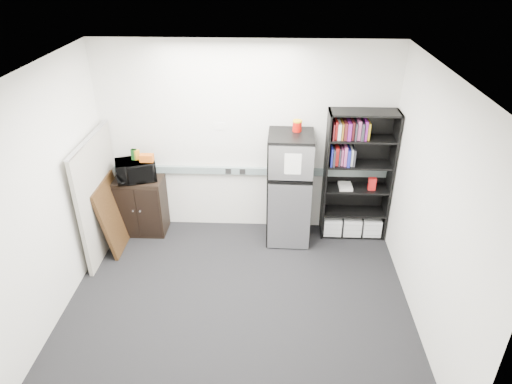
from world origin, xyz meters
TOP-DOWN VIEW (x-y plane):
  - floor at (0.00, 0.00)m, footprint 4.00×4.00m
  - wall_back at (0.00, 1.75)m, footprint 4.00×0.02m
  - wall_right at (2.00, 0.00)m, footprint 0.02×3.50m
  - wall_left at (-2.00, 0.00)m, footprint 0.02×3.50m
  - ceiling at (0.00, 0.00)m, footprint 4.00×3.50m
  - electrical_raceway at (0.00, 1.72)m, footprint 3.92×0.05m
  - wall_note at (-0.35, 1.74)m, footprint 0.14×0.00m
  - bookshelf at (1.53, 1.57)m, footprint 0.90×0.34m
  - cubicle_partition at (-1.90, 1.08)m, footprint 0.06×1.30m
  - cabinet at (-1.50, 1.50)m, footprint 0.68×0.46m
  - microwave at (-1.50, 1.48)m, footprint 0.61×0.51m
  - snack_box_a at (-1.50, 1.52)m, footprint 0.08×0.07m
  - snack_box_b at (-1.50, 1.52)m, footprint 0.08×0.06m
  - snack_box_c at (-1.46, 1.52)m, footprint 0.08×0.07m
  - snack_bag at (-1.32, 1.47)m, footprint 0.18×0.10m
  - refrigerator at (0.60, 1.42)m, footprint 0.61×0.63m
  - coffee_can at (0.68, 1.55)m, footprint 0.12×0.12m
  - framed_poster at (-1.77, 1.14)m, footprint 0.23×0.77m

SIDE VIEW (x-z plane):
  - floor at x=0.00m, z-range 0.00..0.00m
  - cabinet at x=-1.50m, z-range 0.00..0.85m
  - framed_poster at x=-1.77m, z-range 0.01..0.98m
  - refrigerator at x=0.60m, z-range 0.00..1.57m
  - cubicle_partition at x=-1.90m, z-range 0.00..1.62m
  - electrical_raceway at x=0.00m, z-range 0.85..0.95m
  - bookshelf at x=1.53m, z-range -0.01..1.84m
  - microwave at x=-1.50m, z-range 0.85..1.14m
  - snack_bag at x=-1.32m, z-range 1.14..1.24m
  - snack_box_c at x=-1.46m, z-range 1.14..1.28m
  - snack_box_a at x=-1.50m, z-range 1.14..1.29m
  - snack_box_b at x=-1.50m, z-range 1.14..1.29m
  - wall_back at x=0.00m, z-range 0.00..2.70m
  - wall_right at x=2.00m, z-range 0.00..2.70m
  - wall_left at x=-2.00m, z-range 0.00..2.70m
  - wall_note at x=-0.35m, z-range 1.50..1.60m
  - coffee_can at x=0.68m, z-range 1.58..1.74m
  - ceiling at x=0.00m, z-range 2.69..2.71m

